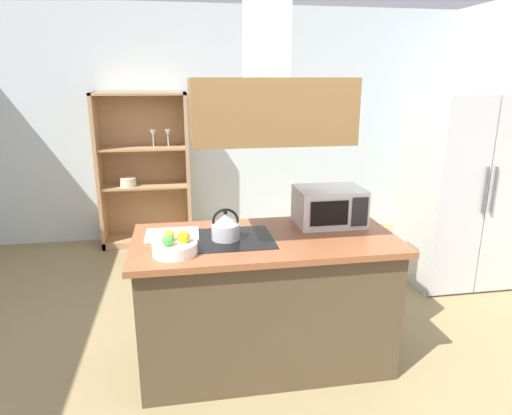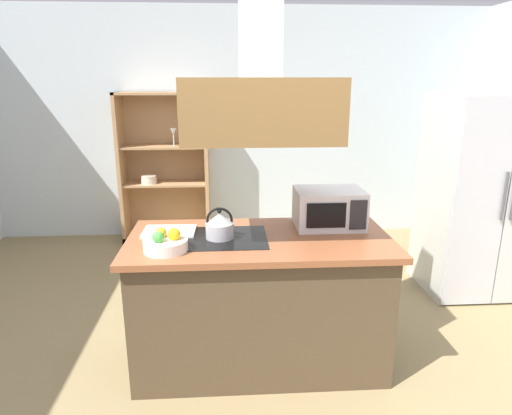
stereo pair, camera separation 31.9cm
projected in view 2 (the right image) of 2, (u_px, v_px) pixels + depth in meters
ground_plane at (255, 379)px, 2.91m from camera, size 7.80×7.80×0.00m
wall_back at (240, 125)px, 5.42m from camera, size 6.00×0.12×2.70m
kitchen_island at (259, 300)px, 3.00m from camera, size 1.70×0.83×0.90m
range_hood at (260, 92)px, 2.63m from camera, size 0.90×0.70×1.17m
refrigerator at (481, 195)px, 3.98m from camera, size 0.90×0.78×1.78m
dish_cabinet at (166, 177)px, 5.31m from camera, size 1.03×0.40×1.75m
kettle at (220, 225)px, 2.84m from camera, size 0.18×0.18×0.20m
cutting_board at (169, 231)px, 2.96m from camera, size 0.35×0.25×0.02m
microwave at (329, 208)px, 3.06m from camera, size 0.46×0.35×0.26m
fruit_bowl at (166, 243)px, 2.64m from camera, size 0.26×0.26×0.14m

